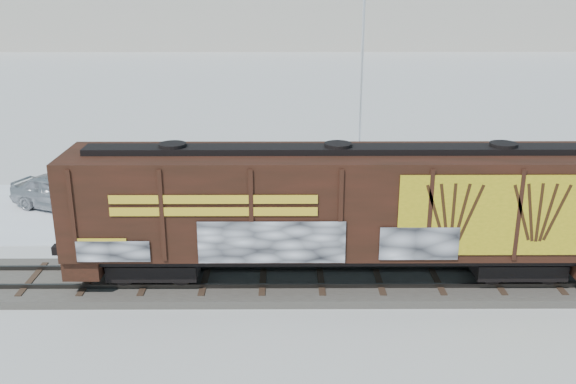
{
  "coord_description": "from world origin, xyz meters",
  "views": [
    {
      "loc": [
        0.77,
        -20.16,
        10.15
      ],
      "look_at": [
        0.88,
        3.0,
        2.44
      ],
      "focal_mm": 40.0,
      "sensor_mm": 36.0,
      "label": 1
    }
  ],
  "objects_px": {
    "car_white": "(243,195)",
    "car_dark": "(369,200)",
    "flagpole": "(363,96)",
    "car_silver": "(60,192)",
    "hopper_railcar": "(337,205)"
  },
  "relations": [
    {
      "from": "car_white",
      "to": "car_dark",
      "type": "height_order",
      "value": "car_white"
    },
    {
      "from": "flagpole",
      "to": "car_dark",
      "type": "xyz_separation_m",
      "value": [
        -0.29,
        -6.06,
        -3.65
      ]
    },
    {
      "from": "car_silver",
      "to": "car_dark",
      "type": "bearing_deg",
      "value": -69.96
    },
    {
      "from": "flagpole",
      "to": "car_white",
      "type": "relative_size",
      "value": 2.3
    },
    {
      "from": "flagpole",
      "to": "hopper_railcar",
      "type": "bearing_deg",
      "value": -100.18
    },
    {
      "from": "flagpole",
      "to": "car_silver",
      "type": "xyz_separation_m",
      "value": [
        -14.42,
        -5.07,
        -3.56
      ]
    },
    {
      "from": "car_silver",
      "to": "car_white",
      "type": "relative_size",
      "value": 0.93
    },
    {
      "from": "car_white",
      "to": "car_dark",
      "type": "relative_size",
      "value": 1.04
    },
    {
      "from": "car_silver",
      "to": "flagpole",
      "type": "bearing_deg",
      "value": -46.6
    },
    {
      "from": "hopper_railcar",
      "to": "flagpole",
      "type": "height_order",
      "value": "flagpole"
    },
    {
      "from": "hopper_railcar",
      "to": "car_dark",
      "type": "xyz_separation_m",
      "value": [
        2.03,
        6.87,
        -2.22
      ]
    },
    {
      "from": "car_white",
      "to": "car_dark",
      "type": "distance_m",
      "value": 5.67
    },
    {
      "from": "hopper_railcar",
      "to": "car_silver",
      "type": "distance_m",
      "value": 14.58
    },
    {
      "from": "car_silver",
      "to": "hopper_railcar",
      "type": "bearing_deg",
      "value": -98.98
    },
    {
      "from": "flagpole",
      "to": "car_dark",
      "type": "height_order",
      "value": "flagpole"
    }
  ]
}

